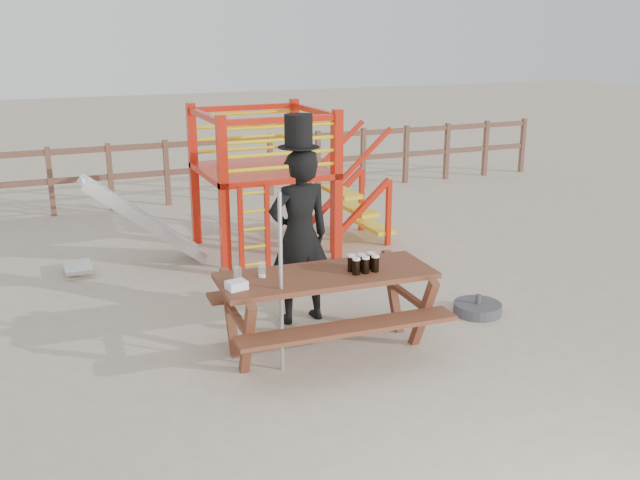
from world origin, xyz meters
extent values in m
plane|color=#BCAA92|center=(0.00, 0.00, 0.00)|extent=(60.00, 60.00, 0.00)
cube|color=brown|center=(0.00, 7.00, 1.10)|extent=(15.00, 0.06, 0.10)
cube|color=brown|center=(0.00, 7.00, 0.60)|extent=(15.00, 0.06, 0.10)
cube|color=brown|center=(-2.50, 7.00, 0.60)|extent=(0.09, 0.09, 1.20)
cube|color=brown|center=(-1.50, 7.00, 0.60)|extent=(0.09, 0.09, 1.20)
cube|color=brown|center=(-0.50, 7.00, 0.60)|extent=(0.09, 0.09, 1.20)
cube|color=brown|center=(0.50, 7.00, 0.60)|extent=(0.09, 0.09, 1.20)
cube|color=brown|center=(1.50, 7.00, 0.60)|extent=(0.09, 0.09, 1.20)
cube|color=brown|center=(2.50, 7.00, 0.60)|extent=(0.09, 0.09, 1.20)
cube|color=brown|center=(3.50, 7.00, 0.60)|extent=(0.09, 0.09, 1.20)
cube|color=brown|center=(4.50, 7.00, 0.60)|extent=(0.09, 0.09, 1.20)
cube|color=brown|center=(5.50, 7.00, 0.60)|extent=(0.09, 0.09, 1.20)
cube|color=brown|center=(6.50, 7.00, 0.60)|extent=(0.09, 0.09, 1.20)
cube|color=brown|center=(7.50, 7.00, 0.60)|extent=(0.09, 0.09, 1.20)
cube|color=red|center=(-0.60, 2.80, 1.05)|extent=(0.12, 0.12, 2.10)
cube|color=red|center=(1.00, 2.80, 1.05)|extent=(0.12, 0.12, 2.10)
cube|color=red|center=(-0.60, 4.40, 1.05)|extent=(0.12, 0.12, 2.10)
cube|color=red|center=(1.00, 4.40, 1.05)|extent=(0.12, 0.12, 2.10)
cube|color=red|center=(0.20, 3.60, 1.20)|extent=(1.72, 1.72, 0.08)
cube|color=red|center=(0.20, 2.80, 2.00)|extent=(1.60, 0.08, 0.08)
cube|color=red|center=(0.20, 4.40, 2.00)|extent=(1.60, 0.08, 0.08)
cube|color=red|center=(-0.60, 3.60, 2.00)|extent=(0.08, 1.60, 0.08)
cube|color=red|center=(1.00, 3.60, 2.00)|extent=(0.08, 1.60, 0.08)
cylinder|color=yellow|center=(0.20, 2.80, 1.38)|extent=(1.50, 0.05, 0.05)
cylinder|color=yellow|center=(0.20, 4.40, 1.38)|extent=(1.50, 0.05, 0.05)
cylinder|color=yellow|center=(0.20, 2.80, 1.56)|extent=(1.50, 0.05, 0.05)
cylinder|color=yellow|center=(0.20, 4.40, 1.56)|extent=(1.50, 0.05, 0.05)
cylinder|color=yellow|center=(0.20, 2.80, 1.74)|extent=(1.50, 0.05, 0.05)
cylinder|color=yellow|center=(0.20, 4.40, 1.74)|extent=(1.50, 0.05, 0.05)
cylinder|color=yellow|center=(0.20, 2.80, 1.92)|extent=(1.50, 0.05, 0.05)
cylinder|color=yellow|center=(0.20, 4.40, 1.92)|extent=(1.50, 0.05, 0.05)
cube|color=red|center=(-0.43, 2.65, 0.60)|extent=(0.06, 0.06, 1.20)
cube|color=red|center=(-0.07, 2.65, 0.60)|extent=(0.06, 0.06, 1.20)
cylinder|color=yellow|center=(-0.25, 2.65, 0.15)|extent=(0.36, 0.04, 0.04)
cylinder|color=yellow|center=(-0.25, 2.65, 0.39)|extent=(0.36, 0.04, 0.04)
cylinder|color=yellow|center=(-0.25, 2.65, 0.63)|extent=(0.36, 0.04, 0.04)
cylinder|color=yellow|center=(-0.25, 2.65, 0.87)|extent=(0.36, 0.04, 0.04)
cylinder|color=yellow|center=(-0.25, 2.65, 1.11)|extent=(0.36, 0.04, 0.04)
cube|color=yellow|center=(1.15, 3.60, 1.08)|extent=(0.30, 0.90, 0.06)
cube|color=yellow|center=(1.43, 3.60, 0.78)|extent=(0.30, 0.90, 0.06)
cube|color=yellow|center=(1.71, 3.60, 0.48)|extent=(0.30, 0.90, 0.06)
cube|color=yellow|center=(1.99, 3.60, 0.18)|extent=(0.30, 0.90, 0.06)
cube|color=red|center=(1.55, 3.15, 0.60)|extent=(0.95, 0.08, 0.86)
cube|color=red|center=(1.55, 4.05, 0.60)|extent=(0.95, 0.08, 0.86)
cube|color=silver|center=(-1.50, 3.60, 0.62)|extent=(1.53, 0.55, 1.21)
cube|color=silver|center=(-1.50, 3.33, 0.66)|extent=(1.58, 0.04, 1.28)
cube|color=silver|center=(-1.50, 3.87, 0.66)|extent=(1.58, 0.04, 1.28)
cube|color=silver|center=(-2.40, 3.60, 0.10)|extent=(0.35, 0.55, 0.05)
cube|color=brown|center=(-0.31, 0.18, 0.80)|extent=(2.16, 0.90, 0.05)
cube|color=brown|center=(-0.34, -0.40, 0.48)|extent=(2.14, 0.41, 0.04)
cube|color=brown|center=(-0.28, 0.77, 0.48)|extent=(2.14, 0.41, 0.04)
cube|color=brown|center=(-1.21, 0.23, 0.38)|extent=(0.15, 1.28, 0.76)
cube|color=brown|center=(0.59, 0.14, 0.38)|extent=(0.15, 1.28, 0.76)
imported|color=black|center=(-0.26, 1.01, 0.97)|extent=(0.74, 0.51, 1.94)
cube|color=#0C8C1E|center=(-0.28, 1.16, 1.20)|extent=(0.08, 0.03, 0.45)
cylinder|color=black|center=(-0.26, 1.01, 1.94)|extent=(0.44, 0.44, 0.01)
cylinder|color=black|center=(-0.26, 1.01, 2.12)|extent=(0.30, 0.30, 0.34)
cube|color=white|center=(-0.28, 1.16, 2.23)|extent=(0.15, 0.02, 0.04)
cylinder|color=#B2B2B7|center=(-0.87, -0.05, 0.87)|extent=(0.04, 0.04, 1.74)
cylinder|color=#3C3C41|center=(1.66, 0.38, 0.06)|extent=(0.54, 0.54, 0.13)
cylinder|color=#3C3C41|center=(1.66, 0.38, 0.18)|extent=(0.06, 0.06, 0.10)
cube|color=white|center=(-1.25, 0.10, 0.86)|extent=(0.20, 0.17, 0.08)
cylinder|color=black|center=(-0.06, 0.03, 0.90)|extent=(0.07, 0.07, 0.15)
cylinder|color=#FCECCE|center=(-0.06, 0.03, 0.98)|extent=(0.08, 0.08, 0.02)
cylinder|color=black|center=(0.04, 0.03, 0.90)|extent=(0.07, 0.07, 0.15)
cylinder|color=#FCECCE|center=(0.04, 0.03, 0.98)|extent=(0.08, 0.08, 0.02)
cylinder|color=black|center=(0.15, 0.04, 0.90)|extent=(0.07, 0.07, 0.15)
cylinder|color=#FCECCE|center=(0.15, 0.04, 0.98)|extent=(0.08, 0.08, 0.02)
cylinder|color=black|center=(-0.06, 0.14, 0.90)|extent=(0.07, 0.07, 0.15)
cylinder|color=#FCECCE|center=(-0.06, 0.14, 0.98)|extent=(0.08, 0.08, 0.02)
cylinder|color=black|center=(0.04, 0.13, 0.90)|extent=(0.07, 0.07, 0.15)
cylinder|color=#FCECCE|center=(0.04, 0.13, 0.98)|extent=(0.08, 0.08, 0.02)
cylinder|color=black|center=(0.15, 0.13, 0.90)|extent=(0.07, 0.07, 0.15)
cylinder|color=#FCECCE|center=(0.15, 0.13, 0.98)|extent=(0.08, 0.08, 0.02)
cylinder|color=silver|center=(-0.92, 0.33, 0.90)|extent=(0.07, 0.07, 0.15)
cylinder|color=#FCECCE|center=(-0.92, 0.33, 0.83)|extent=(0.07, 0.07, 0.02)
cylinder|color=silver|center=(-1.18, 0.28, 0.90)|extent=(0.07, 0.07, 0.15)
cylinder|color=#FCECCE|center=(-1.18, 0.28, 0.83)|extent=(0.07, 0.07, 0.02)
camera|label=1|loc=(-2.97, -5.87, 3.13)|focal=40.00mm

